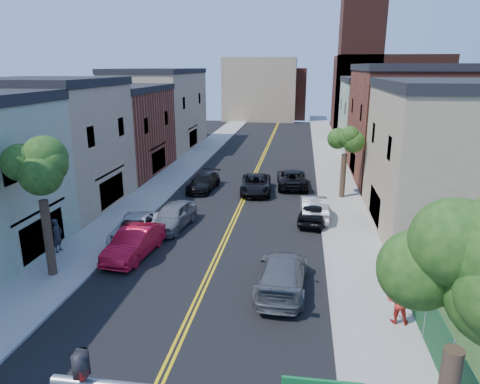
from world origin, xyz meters
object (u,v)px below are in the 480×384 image
at_px(grey_car_right, 282,274).
at_px(pedestrian_left, 57,235).
at_px(red_sedan, 134,243).
at_px(white_pickup, 135,229).
at_px(black_car_right, 314,211).
at_px(dark_car_right_far, 292,178).
at_px(grey_car_left, 173,216).
at_px(black_suv_lane, 256,184).
at_px(black_car_left, 204,182).
at_px(silver_car_right, 313,207).
at_px(pedestrian_right, 399,301).

bearing_deg(grey_car_right, pedestrian_left, -8.31).
xyz_separation_m(red_sedan, white_pickup, (-0.85, 2.33, -0.09)).
bearing_deg(black_car_right, dark_car_right_far, -72.09).
bearing_deg(dark_car_right_far, grey_car_left, 52.08).
relative_size(dark_car_right_far, black_suv_lane, 1.04).
bearing_deg(white_pickup, black_car_left, 75.37).
height_order(grey_car_right, silver_car_right, silver_car_right).
xyz_separation_m(black_car_left, black_suv_lane, (4.59, -0.17, 0.04)).
relative_size(white_pickup, black_suv_lane, 0.97).
relative_size(black_suv_lane, pedestrian_left, 2.75).
bearing_deg(black_car_left, red_sedan, -88.22).
height_order(black_car_right, pedestrian_right, pedestrian_right).
bearing_deg(dark_car_right_far, pedestrian_right, 98.81).
bearing_deg(black_suv_lane, grey_car_left, -121.42).
distance_m(white_pickup, black_suv_lane, 13.00).
bearing_deg(grey_car_left, grey_car_right, -36.82).
height_order(black_suv_lane, pedestrian_right, pedestrian_right).
height_order(white_pickup, grey_car_left, grey_car_left).
bearing_deg(red_sedan, black_suv_lane, 74.34).
height_order(pedestrian_left, pedestrian_right, pedestrian_left).
height_order(black_car_left, pedestrian_right, pedestrian_right).
xyz_separation_m(pedestrian_left, pedestrian_right, (17.80, -4.65, -0.04)).
height_order(black_car_right, dark_car_right_far, black_car_right).
distance_m(grey_car_left, pedestrian_right, 15.77).
xyz_separation_m(white_pickup, silver_car_right, (11.00, 5.56, 0.09)).
xyz_separation_m(grey_car_left, black_car_right, (9.30, 2.47, -0.04)).
distance_m(grey_car_left, black_car_left, 9.20).
bearing_deg(pedestrian_right, black_car_right, -69.52).
bearing_deg(pedestrian_right, red_sedan, -14.67).
bearing_deg(black_car_right, grey_car_right, 87.33).
bearing_deg(silver_car_right, grey_car_right, 78.56).
height_order(grey_car_left, dark_car_right_far, grey_car_left).
xyz_separation_m(white_pickup, grey_car_left, (1.70, 2.34, 0.10)).
bearing_deg(grey_car_right, dark_car_right_far, -87.90).
relative_size(silver_car_right, pedestrian_left, 2.53).
relative_size(red_sedan, grey_car_left, 1.01).
distance_m(grey_car_left, silver_car_right, 9.84).
distance_m(black_car_right, pedestrian_right, 12.51).
bearing_deg(pedestrian_right, dark_car_right_far, -71.23).
distance_m(white_pickup, pedestrian_left, 4.48).
xyz_separation_m(grey_car_left, grey_car_right, (7.60, -7.35, -0.01)).
bearing_deg(black_car_right, white_pickup, 30.78).
xyz_separation_m(red_sedan, grey_car_right, (8.45, -2.67, 0.01)).
xyz_separation_m(grey_car_left, black_suv_lane, (4.59, 9.03, -0.08)).
bearing_deg(pedestrian_right, grey_car_right, -19.28).
distance_m(black_car_right, black_suv_lane, 8.08).
bearing_deg(pedestrian_left, black_suv_lane, -33.92).
bearing_deg(silver_car_right, black_car_left, -35.04).
height_order(red_sedan, grey_car_left, grey_car_left).
relative_size(red_sedan, pedestrian_left, 2.51).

